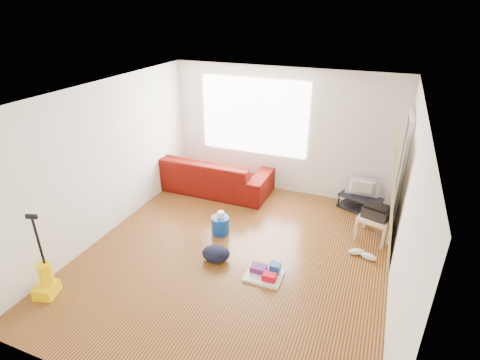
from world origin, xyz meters
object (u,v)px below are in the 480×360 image
at_px(tv_stand, 360,202).
at_px(vacuum, 46,280).
at_px(backpack, 216,260).
at_px(cleaning_tray, 265,273).
at_px(sofa, 211,189).
at_px(side_table, 375,220).
at_px(bucket, 221,233).

relative_size(tv_stand, vacuum, 0.70).
bearing_deg(tv_stand, backpack, -106.50).
height_order(tv_stand, cleaning_tray, tv_stand).
bearing_deg(sofa, side_table, 169.27).
xyz_separation_m(sofa, side_table, (3.28, -0.62, 0.34)).
bearing_deg(cleaning_tray, tv_stand, 67.25).
xyz_separation_m(bucket, backpack, (0.25, -0.70, 0.00)).
relative_size(side_table, vacuum, 0.49).
relative_size(sofa, backpack, 5.77).
bearing_deg(backpack, side_table, 25.29).
bearing_deg(bucket, cleaning_tray, -36.34).
xyz_separation_m(cleaning_tray, vacuum, (-2.61, -1.42, 0.17)).
height_order(tv_stand, side_table, side_table).
height_order(bucket, vacuum, vacuum).
bearing_deg(sofa, cleaning_tray, 131.07).
height_order(backpack, vacuum, vacuum).
bearing_deg(vacuum, side_table, 21.07).
bearing_deg(side_table, tv_stand, 108.60).
distance_m(cleaning_tray, backpack, 0.82).
bearing_deg(tv_stand, bucket, -119.82).
bearing_deg(tv_stand, vacuum, -111.82).
xyz_separation_m(sofa, cleaning_tray, (1.93, -2.22, 0.06)).
height_order(tv_stand, bucket, tv_stand).
bearing_deg(cleaning_tray, backpack, 174.27).
xyz_separation_m(sofa, backpack, (1.12, -2.14, 0.00)).
bearing_deg(tv_stand, cleaning_tray, -91.54).
distance_m(bucket, backpack, 0.74).
bearing_deg(backpack, sofa, 107.83).
xyz_separation_m(sofa, vacuum, (-0.67, -3.64, 0.22)).
relative_size(tv_stand, side_table, 1.42).
bearing_deg(side_table, backpack, -144.95).
distance_m(bucket, vacuum, 2.70).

